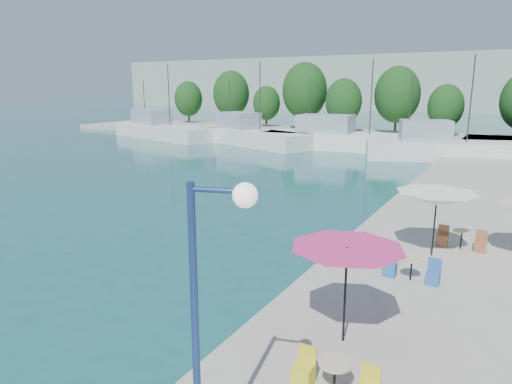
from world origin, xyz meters
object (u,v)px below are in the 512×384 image
Objects in this scene: umbrella_pink at (347,257)px; umbrella_white at (437,199)px; trawler_01 at (161,130)px; street_lamp at (214,283)px; trawler_03 at (346,140)px; trawler_04 at (444,149)px; trawler_02 at (249,136)px.

umbrella_pink reaches higher than umbrella_white.
trawler_01 reaches higher than street_lamp.
trawler_03 is at bearing 114.06° from umbrella_white.
trawler_01 is at bearing 159.09° from trawler_04.
trawler_04 reaches higher than street_lamp.
trawler_03 reaches higher than street_lamp.
trawler_01 is 6.09× the size of umbrella_white.
trawler_01 is at bearing 115.58° from street_lamp.
umbrella_white is at bearing -71.10° from trawler_03.
umbrella_white is at bearing 67.51° from street_lamp.
umbrella_white is (3.57, -29.22, 1.77)m from trawler_04.
umbrella_pink is (39.50, -38.21, 1.79)m from trawler_01.
trawler_03 is 41.80m from umbrella_pink.
trawler_03 is 1.28× the size of trawler_04.
trawler_04 is at bearing 76.56° from street_lamp.
trawler_01 is 3.64× the size of street_lamp.
trawler_03 reaches higher than umbrella_pink.
trawler_04 is at bearing 17.59° from trawler_02.
trawler_03 is 35.16m from umbrella_white.
trawler_01 and trawler_04 have the same top height.
trawler_03 is at bearing 146.61° from trawler_04.
trawler_02 is 1.11× the size of trawler_04.
umbrella_white is (0.94, 7.49, -0.02)m from umbrella_pink.
umbrella_white is at bearing -101.63° from trawler_04.
trawler_04 is (22.67, -1.25, 0.00)m from trawler_02.
trawler_03 is 11.12m from trawler_04.
umbrella_pink is 0.56× the size of street_lamp.
trawler_03 is (26.12, 1.34, -0.00)m from trawler_01.
trawler_04 is 3.14× the size of street_lamp.
trawler_04 is at bearing 96.96° from umbrella_white.
umbrella_white is (40.44, -30.72, 1.77)m from trawler_01.
trawler_01 is 50.82m from umbrella_white.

